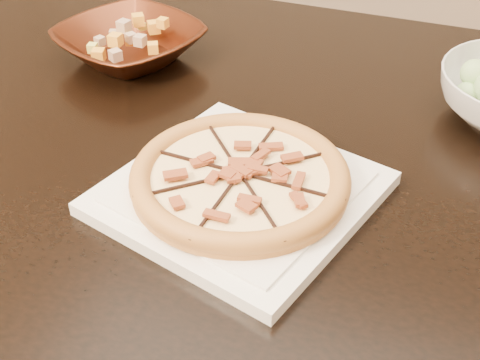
{
  "coord_description": "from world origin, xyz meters",
  "views": [
    {
      "loc": [
        0.22,
        -0.85,
        1.28
      ],
      "look_at": [
        -0.01,
        -0.23,
        0.78
      ],
      "focal_mm": 50.0,
      "sensor_mm": 36.0,
      "label": 1
    }
  ],
  "objects": [
    {
      "name": "mixed_dish",
      "position": [
        -0.32,
        0.06,
        0.82
      ],
      "size": [
        0.1,
        0.11,
        0.03
      ],
      "color": "tan",
      "rests_on": "bronze_bowl"
    },
    {
      "name": "plate",
      "position": [
        -0.01,
        -0.23,
        0.76
      ],
      "size": [
        0.37,
        0.37,
        0.02
      ],
      "color": "white",
      "rests_on": "dining_table"
    },
    {
      "name": "bronze_bowl",
      "position": [
        -0.32,
        0.06,
        0.78
      ],
      "size": [
        0.3,
        0.3,
        0.06
      ],
      "primitive_type": "imported",
      "rotation": [
        0.0,
        0.0,
        -0.39
      ],
      "color": "#512413",
      "rests_on": "dining_table"
    },
    {
      "name": "pizza",
      "position": [
        -0.01,
        -0.23,
        0.78
      ],
      "size": [
        0.27,
        0.27,
        0.03
      ],
      "color": "#C1823A",
      "rests_on": "plate"
    },
    {
      "name": "dining_table",
      "position": [
        -0.09,
        -0.08,
        0.65
      ],
      "size": [
        1.47,
        0.95,
        0.75
      ],
      "color": "black",
      "rests_on": "floor"
    }
  ]
}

